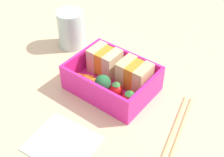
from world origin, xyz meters
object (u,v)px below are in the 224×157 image
(carrot_stick_left, at_px, (82,76))
(broccoli_floret, at_px, (103,84))
(strawberry_far_left, at_px, (116,89))
(sandwich_center_left, at_px, (134,75))
(carrot_stick_far_left, at_px, (93,81))
(strawberry_left, at_px, (129,99))
(chopstick_pair, at_px, (176,132))
(folded_napkin, at_px, (62,143))
(sandwich_left, at_px, (105,61))
(drinking_glass, at_px, (71,29))

(carrot_stick_left, bearing_deg, broccoli_floret, -6.00)
(broccoli_floret, distance_m, strawberry_far_left, 0.03)
(sandwich_center_left, distance_m, carrot_stick_far_left, 0.09)
(broccoli_floret, bearing_deg, strawberry_left, 0.76)
(carrot_stick_left, distance_m, chopstick_pair, 0.22)
(broccoli_floret, xyz_separation_m, strawberry_left, (0.06, 0.00, -0.01))
(folded_napkin, bearing_deg, carrot_stick_left, 119.26)
(sandwich_left, bearing_deg, broccoli_floret, -53.89)
(sandwich_center_left, relative_size, strawberry_far_left, 1.84)
(strawberry_far_left, distance_m, drinking_glass, 0.22)
(carrot_stick_left, xyz_separation_m, strawberry_far_left, (0.09, 0.00, 0.01))
(chopstick_pair, bearing_deg, drinking_glass, 164.54)
(strawberry_left, relative_size, drinking_glass, 0.41)
(strawberry_far_left, bearing_deg, broccoli_floret, -158.75)
(carrot_stick_far_left, relative_size, strawberry_far_left, 1.10)
(carrot_stick_left, xyz_separation_m, folded_napkin, (0.08, -0.14, -0.02))
(sandwich_left, height_order, chopstick_pair, sandwich_left)
(carrot_stick_left, bearing_deg, strawberry_far_left, 1.89)
(carrot_stick_far_left, relative_size, drinking_glass, 0.41)
(sandwich_left, relative_size, broccoli_floret, 1.52)
(drinking_glass, bearing_deg, strawberry_left, -22.12)
(carrot_stick_far_left, bearing_deg, folded_napkin, -70.57)
(sandwich_center_left, distance_m, broccoli_floret, 0.06)
(strawberry_left, height_order, drinking_glass, drinking_glass)
(sandwich_left, distance_m, strawberry_left, 0.11)
(chopstick_pair, bearing_deg, broccoli_floret, -178.58)
(folded_napkin, bearing_deg, strawberry_far_left, 86.78)
(sandwich_center_left, distance_m, chopstick_pair, 0.14)
(sandwich_center_left, xyz_separation_m, carrot_stick_far_left, (-0.07, -0.05, -0.02))
(sandwich_center_left, distance_m, carrot_stick_left, 0.11)
(carrot_stick_left, relative_size, strawberry_left, 1.35)
(strawberry_far_left, xyz_separation_m, strawberry_left, (0.04, -0.01, 0.00))
(strawberry_far_left, relative_size, drinking_glass, 0.37)
(strawberry_far_left, height_order, strawberry_left, strawberry_left)
(strawberry_left, bearing_deg, drinking_glass, 157.88)
(chopstick_pair, height_order, folded_napkin, chopstick_pair)
(sandwich_left, relative_size, sandwich_center_left, 1.00)
(carrot_stick_far_left, bearing_deg, strawberry_far_left, 3.23)
(broccoli_floret, relative_size, folded_napkin, 0.36)
(carrot_stick_far_left, bearing_deg, chopstick_pair, -0.66)
(broccoli_floret, height_order, folded_napkin, broccoli_floret)
(sandwich_left, xyz_separation_m, carrot_stick_far_left, (0.01, -0.05, -0.02))
(broccoli_floret, height_order, chopstick_pair, broccoli_floret)
(sandwich_center_left, height_order, strawberry_far_left, sandwich_center_left)
(drinking_glass, bearing_deg, broccoli_floret, -28.98)
(drinking_glass, height_order, folded_napkin, drinking_glass)
(strawberry_far_left, relative_size, chopstick_pair, 0.17)
(strawberry_left, height_order, folded_napkin, strawberry_left)
(strawberry_left, bearing_deg, strawberry_far_left, 166.72)
(carrot_stick_left, distance_m, drinking_glass, 0.15)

